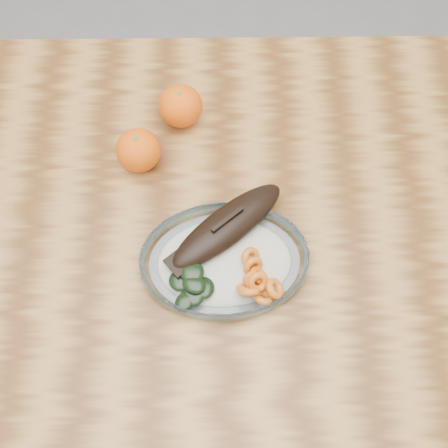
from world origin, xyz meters
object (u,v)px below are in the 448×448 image
object	(u,v)px
orange_right	(138,150)
dining_table	(165,251)
plated_meal	(225,258)
orange_left	(181,106)

from	to	relation	value
orange_right	dining_table	bearing A→B (deg)	-74.33
plated_meal	orange_left	xyz separation A→B (m)	(-0.07, 0.27, 0.02)
plated_meal	orange_left	world-z (taller)	plated_meal
dining_table	orange_right	distance (m)	0.19
dining_table	plated_meal	size ratio (longest dim) A/B	2.41
dining_table	orange_right	size ratio (longest dim) A/B	16.07
orange_left	orange_right	size ratio (longest dim) A/B	1.01
orange_left	orange_right	world-z (taller)	same
orange_right	plated_meal	bearing A→B (deg)	-52.94
plated_meal	orange_right	world-z (taller)	plated_meal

